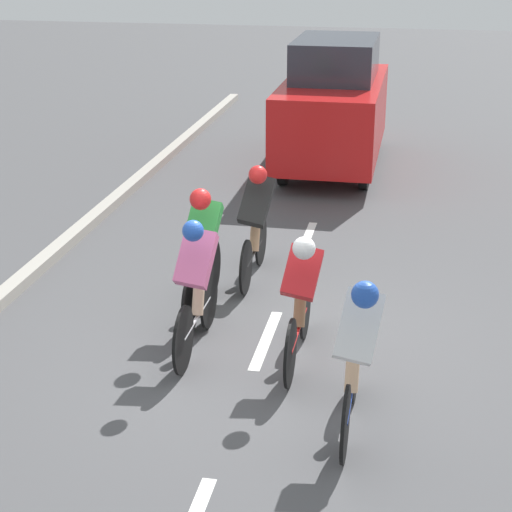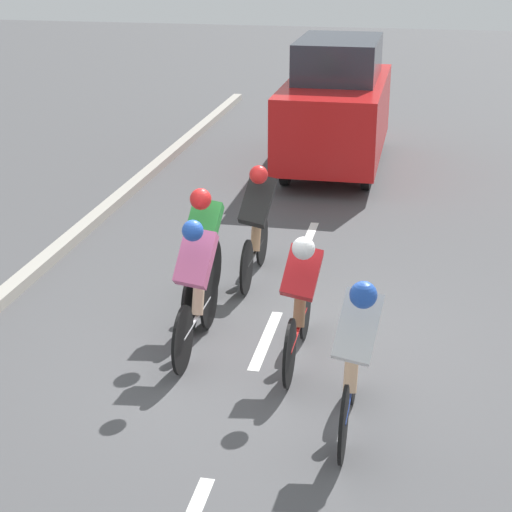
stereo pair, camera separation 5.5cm
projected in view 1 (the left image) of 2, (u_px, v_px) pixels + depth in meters
ground_plane at (263, 347)px, 8.95m from camera, size 60.00×60.00×0.00m
lane_stripe_mid at (266, 339)px, 9.11m from camera, size 0.12×1.40×0.01m
lane_stripe_far at (307, 238)px, 12.03m from camera, size 0.12×1.40×0.01m
cyclist_black at (256, 219)px, 10.33m from camera, size 0.43×1.63×1.54m
cyclist_red at (301, 295)px, 8.35m from camera, size 0.40×1.72×1.44m
cyclist_green at (202, 247)px, 9.38m from camera, size 0.40×1.69×1.57m
cyclist_pink at (196, 281)px, 8.59m from camera, size 0.39×1.74×1.52m
cyclist_white at (356, 350)px, 7.15m from camera, size 0.41×1.62×1.53m
support_car at (333, 105)px, 15.20m from camera, size 1.70×4.04×2.28m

